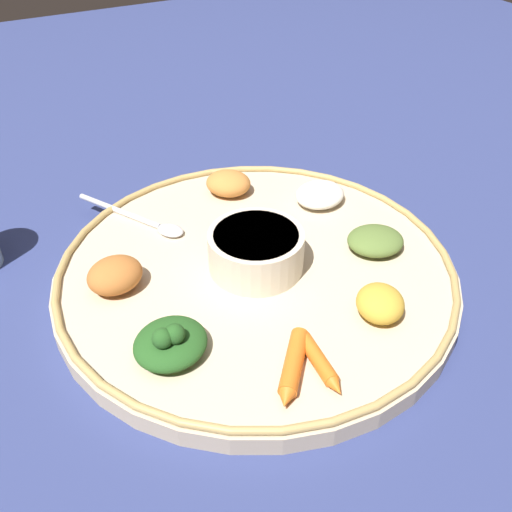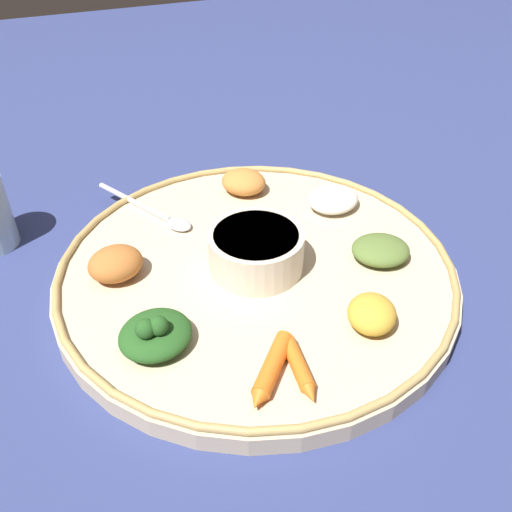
{
  "view_description": "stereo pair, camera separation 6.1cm",
  "coord_description": "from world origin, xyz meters",
  "px_view_note": "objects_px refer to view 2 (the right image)",
  "views": [
    {
      "loc": [
        -0.23,
        -0.43,
        0.42
      ],
      "look_at": [
        0.0,
        0.0,
        0.04
      ],
      "focal_mm": 39.45,
      "sensor_mm": 36.0,
      "label": 1
    },
    {
      "loc": [
        -0.17,
        -0.45,
        0.42
      ],
      "look_at": [
        0.0,
        0.0,
        0.04
      ],
      "focal_mm": 39.45,
      "sensor_mm": 36.0,
      "label": 2
    }
  ],
  "objects_px": {
    "center_bowl": "(256,249)",
    "greens_pile": "(155,334)",
    "carrot_near_spoon": "(271,369)",
    "spoon": "(157,213)",
    "carrot_outer": "(300,369)"
  },
  "relations": [
    {
      "from": "spoon",
      "to": "carrot_outer",
      "type": "distance_m",
      "value": 0.3
    },
    {
      "from": "spoon",
      "to": "carrot_near_spoon",
      "type": "bearing_deg",
      "value": -82.74
    },
    {
      "from": "carrot_near_spoon",
      "to": "center_bowl",
      "type": "bearing_deg",
      "value": 73.98
    },
    {
      "from": "carrot_near_spoon",
      "to": "carrot_outer",
      "type": "relative_size",
      "value": 1.04
    },
    {
      "from": "center_bowl",
      "to": "spoon",
      "type": "bearing_deg",
      "value": 119.99
    },
    {
      "from": "greens_pile",
      "to": "carrot_outer",
      "type": "relative_size",
      "value": 1.26
    },
    {
      "from": "greens_pile",
      "to": "carrot_outer",
      "type": "height_order",
      "value": "greens_pile"
    },
    {
      "from": "center_bowl",
      "to": "greens_pile",
      "type": "distance_m",
      "value": 0.15
    },
    {
      "from": "center_bowl",
      "to": "carrot_outer",
      "type": "distance_m",
      "value": 0.16
    },
    {
      "from": "center_bowl",
      "to": "carrot_near_spoon",
      "type": "bearing_deg",
      "value": -106.02
    },
    {
      "from": "center_bowl",
      "to": "carrot_near_spoon",
      "type": "height_order",
      "value": "center_bowl"
    },
    {
      "from": "center_bowl",
      "to": "greens_pile",
      "type": "height_order",
      "value": "center_bowl"
    },
    {
      "from": "center_bowl",
      "to": "carrot_near_spoon",
      "type": "xyz_separation_m",
      "value": [
        -0.04,
        -0.15,
        -0.02
      ]
    },
    {
      "from": "center_bowl",
      "to": "carrot_near_spoon",
      "type": "relative_size",
      "value": 1.38
    },
    {
      "from": "spoon",
      "to": "carrot_near_spoon",
      "type": "height_order",
      "value": "carrot_near_spoon"
    }
  ]
}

